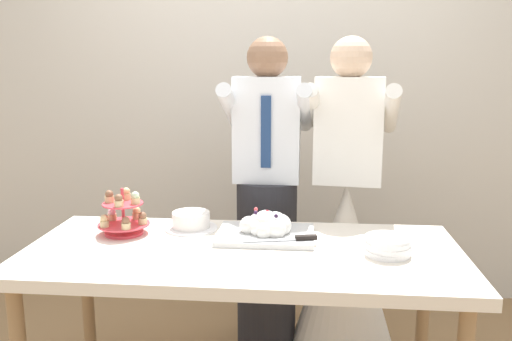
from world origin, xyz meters
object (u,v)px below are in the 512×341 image
Objects in this scene: cupcake_stand at (124,216)px; person_groom at (267,212)px; person_bride at (345,245)px; plate_stack at (388,246)px; dessert_table at (243,266)px; main_cake_tray at (267,228)px; round_cake at (191,221)px.

person_groom reaches higher than cupcake_stand.
person_bride reaches higher than cupcake_stand.
plate_stack is 0.11× the size of person_groom.
main_cake_tray is at bearing 59.41° from dessert_table.
round_cake is 0.53m from person_groom.
cupcake_stand is 1.15m from plate_stack.
dessert_table is 9.74× the size of plate_stack.
dessert_table is 0.81m from person_bride.
main_cake_tray is at bearing -127.47° from person_bride.
dessert_table is at bearing -42.12° from round_cake.
dessert_table is 4.15× the size of main_cake_tray.
person_bride reaches higher than round_cake.
person_groom reaches higher than round_cake.
person_bride is at bearing 28.89° from round_cake.
round_cake is at bearing 137.88° from dessert_table.
person_bride is (0.74, 0.41, -0.23)m from round_cake.
person_groom is at bearing 40.26° from cupcake_stand.
dessert_table is at bearing -125.94° from person_bride.
person_groom reaches higher than plate_stack.
main_cake_tray is at bearing -13.87° from round_cake.
person_groom is at bearing 85.40° from dessert_table.
dessert_table is 0.38m from round_cake.
person_bride is at bearing 54.06° from dessert_table.
round_cake is at bearing -151.11° from person_bride.
cupcake_stand reaches higher than round_cake.
person_groom reaches higher than main_cake_tray.
cupcake_stand is 0.14× the size of person_groom.
plate_stack is (1.14, -0.16, -0.04)m from cupcake_stand.
person_groom is (0.05, 0.66, 0.05)m from dessert_table.
dessert_table is 7.50× the size of round_cake.
person_bride is at bearing 99.91° from plate_stack.
plate_stack is at bearing -17.04° from round_cake.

